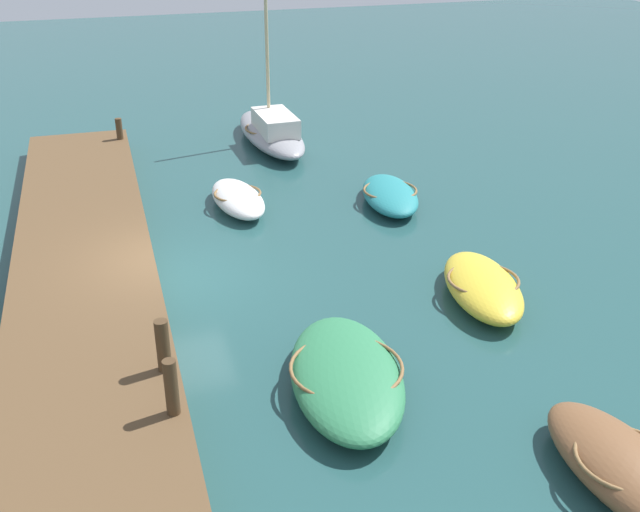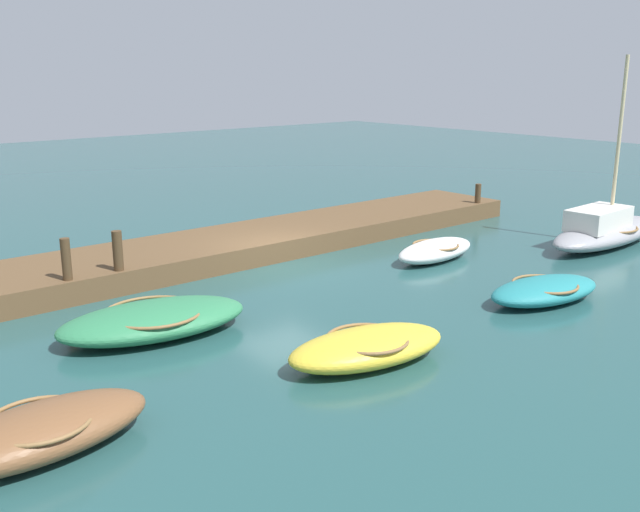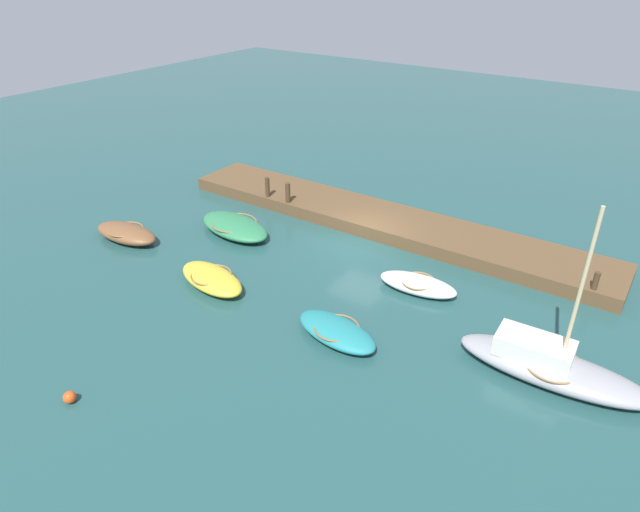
# 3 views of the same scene
# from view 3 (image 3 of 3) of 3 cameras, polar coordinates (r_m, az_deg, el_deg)

# --- Properties ---
(ground_plane) EXTENTS (84.00, 84.00, 0.00)m
(ground_plane) POSITION_cam_3_polar(r_m,az_deg,el_deg) (26.03, 4.29, 1.41)
(ground_plane) COLOR #234C4C
(dock_platform) EXTENTS (22.02, 3.30, 0.63)m
(dock_platform) POSITION_cam_3_polar(r_m,az_deg,el_deg) (27.51, 6.50, 3.62)
(dock_platform) COLOR brown
(dock_platform) RESTS_ON ground_plane
(motorboat_green) EXTENTS (4.44, 2.76, 0.70)m
(motorboat_green) POSITION_cam_3_polar(r_m,az_deg,el_deg) (26.98, -8.75, 3.04)
(motorboat_green) COLOR #2D7A4C
(motorboat_green) RESTS_ON ground_plane
(rowboat_yellow) EXTENTS (3.66, 2.21, 0.68)m
(rowboat_yellow) POSITION_cam_3_polar(r_m,az_deg,el_deg) (22.88, -11.04, -2.28)
(rowboat_yellow) COLOR gold
(rowboat_yellow) RESTS_ON ground_plane
(dinghy_white) EXTENTS (3.28, 1.62, 0.61)m
(dinghy_white) POSITION_cam_3_polar(r_m,az_deg,el_deg) (22.49, 10.00, -2.87)
(dinghy_white) COLOR white
(dinghy_white) RESTS_ON ground_plane
(rowboat_teal) EXTENTS (3.51, 2.07, 0.59)m
(rowboat_teal) POSITION_cam_3_polar(r_m,az_deg,el_deg) (19.61, 1.71, -7.72)
(rowboat_teal) COLOR teal
(rowboat_teal) RESTS_ON ground_plane
(sailboat_grey) EXTENTS (6.00, 2.07, 6.06)m
(sailboat_grey) POSITION_cam_3_polar(r_m,az_deg,el_deg) (19.27, 22.43, -10.27)
(sailboat_grey) COLOR #939399
(sailboat_grey) RESTS_ON ground_plane
(rowboat_brown) EXTENTS (3.56, 1.75, 0.73)m
(rowboat_brown) POSITION_cam_3_polar(r_m,az_deg,el_deg) (27.52, -19.25, 2.24)
(rowboat_brown) COLOR brown
(rowboat_brown) RESTS_ON ground_plane
(mooring_post_west) EXTENTS (0.22, 0.22, 0.73)m
(mooring_post_west) POSITION_cam_3_polar(r_m,az_deg,el_deg) (23.54, 26.44, -2.28)
(mooring_post_west) COLOR #47331E
(mooring_post_west) RESTS_ON dock_platform
(mooring_post_mid_west) EXTENTS (0.26, 0.26, 1.03)m
(mooring_post_mid_west) POSITION_cam_3_polar(r_m,az_deg,el_deg) (28.47, -3.32, 6.50)
(mooring_post_mid_west) COLOR #47331E
(mooring_post_mid_west) RESTS_ON dock_platform
(mooring_post_mid_east) EXTENTS (0.23, 0.23, 1.05)m
(mooring_post_mid_east) POSITION_cam_3_polar(r_m,az_deg,el_deg) (29.24, -5.41, 7.06)
(mooring_post_mid_east) COLOR #47331E
(mooring_post_mid_east) RESTS_ON dock_platform
(marker_buoy) EXTENTS (0.39, 0.39, 0.39)m
(marker_buoy) POSITION_cam_3_polar(r_m,az_deg,el_deg) (18.84, -24.29, -13.06)
(marker_buoy) COLOR #E54C19
(marker_buoy) RESTS_ON ground_plane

